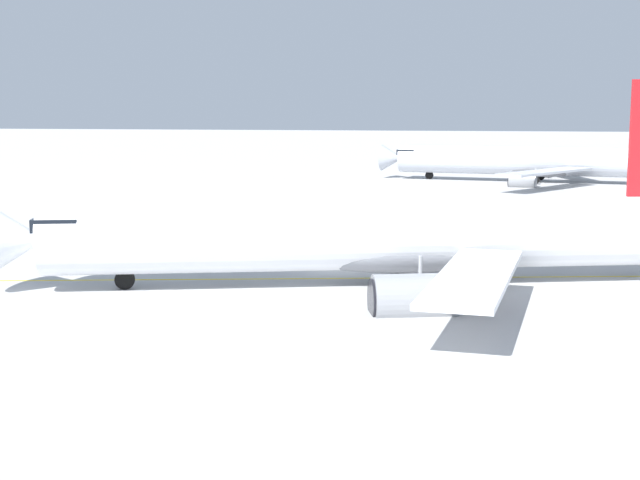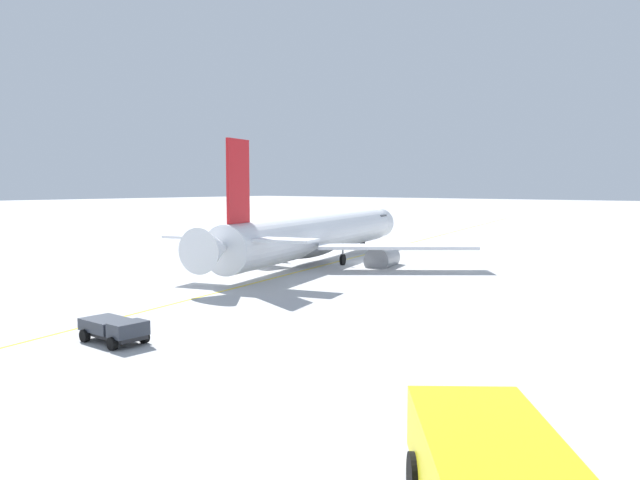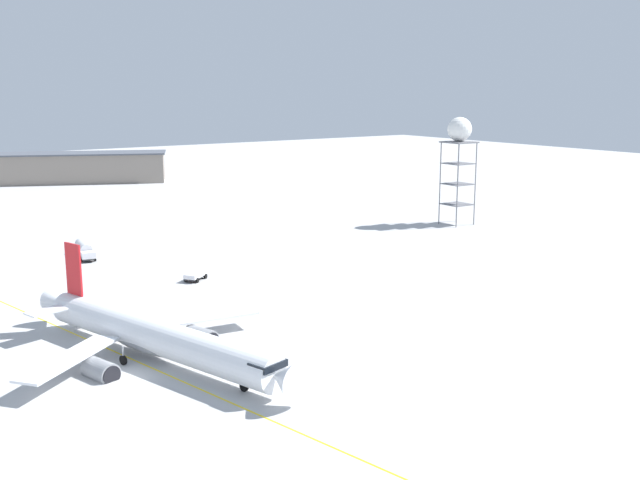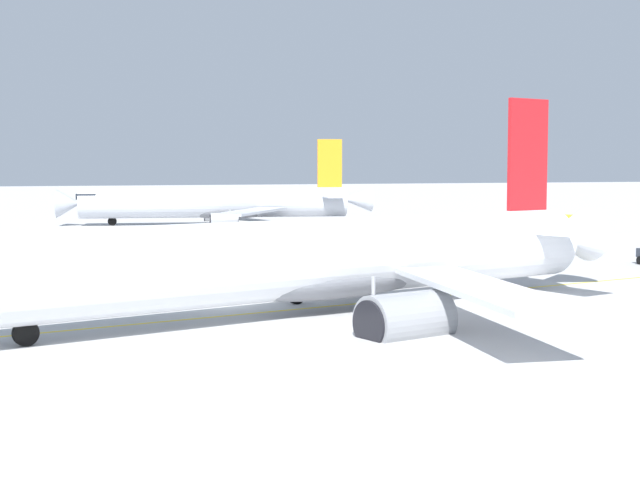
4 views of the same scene
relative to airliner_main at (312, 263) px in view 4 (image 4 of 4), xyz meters
The scene contains 5 objects.
ground_plane 6.47m from the airliner_main, 38.02° to the left, with size 600.00×600.00×0.00m, color #B2B2B2.
airliner_main is the anchor object (origin of this frame).
airliner_secondary 72.51m from the airliner_main, ahead, with size 37.05×39.98×11.10m.
fire_tender_truck 52.61m from the airliner_main, 47.08° to the right, with size 8.30×9.71×2.50m.
taxiway_centreline 7.03m from the airliner_main, 85.59° to the left, with size 37.96×178.42×0.01m.
Camera 4 is at (-48.83, 11.36, 7.57)m, focal length 52.05 mm.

